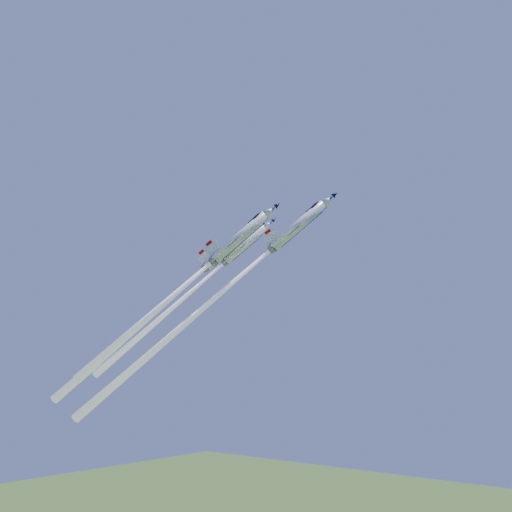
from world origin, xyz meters
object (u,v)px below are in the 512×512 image
Objects in this scene: jet_left at (189,294)px; jet_slot at (164,304)px; jet_lead at (210,302)px; jet_right at (182,288)px.

jet_left is 0.89× the size of jet_slot.
jet_lead is 8.08m from jet_left.
jet_slot is at bearing -144.53° from jet_right.
jet_left is 6.72m from jet_slot.
jet_lead is at bearing 43.83° from jet_left.
jet_lead reaches higher than jet_left.
jet_left is 11.90m from jet_right.
jet_right is at bearing -33.87° from jet_lead.
jet_right is 8.99m from jet_slot.
jet_lead is 7.82m from jet_right.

